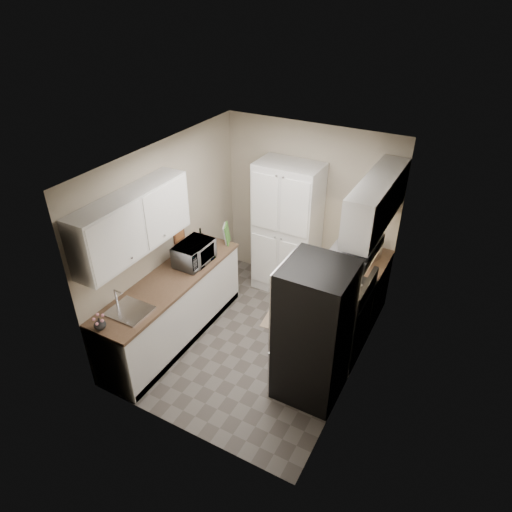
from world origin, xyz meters
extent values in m
plane|color=#56514C|center=(0.00, 0.00, 0.00)|extent=(3.20, 3.20, 0.00)
cube|color=#B4A491|center=(0.00, 1.60, 1.25)|extent=(2.60, 0.04, 2.50)
cube|color=#B4A491|center=(0.00, -1.60, 1.25)|extent=(2.60, 0.04, 2.50)
cube|color=#B4A491|center=(-1.30, 0.00, 1.25)|extent=(0.04, 3.20, 2.50)
cube|color=#B4A491|center=(1.30, 0.00, 1.25)|extent=(0.04, 3.20, 2.50)
cube|color=white|center=(0.00, 0.00, 2.50)|extent=(2.60, 3.20, 0.04)
cube|color=silver|center=(-1.13, -0.75, 1.83)|extent=(0.33, 1.60, 0.70)
cube|color=silver|center=(1.13, 0.82, 1.89)|extent=(0.33, 1.55, 0.58)
cube|color=#99999E|center=(1.07, 0.39, 1.52)|extent=(0.45, 0.76, 0.13)
cube|color=#B7B7BC|center=(-0.99, -1.15, 0.93)|extent=(0.45, 0.40, 0.02)
cube|color=brown|center=(-1.29, 0.20, 1.18)|extent=(0.02, 0.22, 0.22)
cube|color=silver|center=(-0.20, 1.32, 1.00)|extent=(0.90, 0.55, 2.00)
cube|color=silver|center=(-0.99, -0.43, 0.44)|extent=(0.60, 2.30, 0.88)
cube|color=brown|center=(-0.99, -0.43, 0.90)|extent=(0.63, 2.33, 0.04)
cube|color=silver|center=(0.99, 1.19, 0.44)|extent=(0.60, 0.80, 0.88)
cube|color=brown|center=(0.99, 1.19, 0.90)|extent=(0.63, 0.83, 0.04)
cube|color=#B7B7BC|center=(0.97, 0.39, 0.45)|extent=(0.64, 0.76, 0.90)
cube|color=black|center=(0.97, 0.39, 0.92)|extent=(0.66, 0.78, 0.03)
cube|color=black|center=(1.26, 0.39, 1.02)|extent=(0.06, 0.76, 0.22)
cube|color=tan|center=(0.60, 0.25, 0.55)|extent=(0.01, 0.16, 0.42)
cube|color=beige|center=(0.60, 0.49, 0.55)|extent=(0.01, 0.16, 0.42)
cube|color=#B7B7BC|center=(0.94, -0.41, 0.85)|extent=(0.70, 0.72, 1.70)
imported|color=silver|center=(-0.93, 0.04, 1.07)|extent=(0.36, 0.53, 0.29)
cylinder|color=black|center=(-1.04, 0.35, 1.07)|extent=(0.08, 0.08, 0.30)
imported|color=silver|center=(-1.07, -1.52, 0.99)|extent=(0.13, 0.13, 0.14)
cube|color=#4E9538|center=(-0.83, 0.70, 1.06)|extent=(0.11, 0.21, 0.28)
cube|color=#B1B1B6|center=(0.97, 1.17, 1.04)|extent=(0.44, 0.49, 0.23)
cube|color=tan|center=(0.09, 0.64, 0.01)|extent=(0.52, 0.75, 0.01)
camera|label=1|loc=(2.19, -4.00, 4.17)|focal=32.00mm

